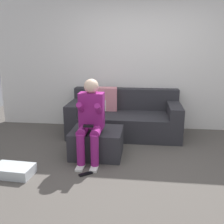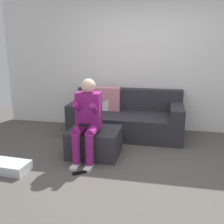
# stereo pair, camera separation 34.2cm
# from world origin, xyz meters

# --- Properties ---
(ground_plane) EXTENTS (7.60, 7.60, 0.00)m
(ground_plane) POSITION_xyz_m (0.00, 0.00, 0.00)
(ground_plane) COLOR #544F49
(wall_back) EXTENTS (5.84, 0.10, 2.51)m
(wall_back) POSITION_xyz_m (0.00, 1.98, 1.25)
(wall_back) COLOR white
(wall_back) RESTS_ON ground_plane
(couch_sectional) EXTENTS (2.04, 0.98, 0.87)m
(couch_sectional) POSITION_xyz_m (-0.28, 1.51, 0.32)
(couch_sectional) COLOR #2D2D33
(couch_sectional) RESTS_ON ground_plane
(ottoman) EXTENTS (0.77, 0.64, 0.41)m
(ottoman) POSITION_xyz_m (-0.60, 0.46, 0.20)
(ottoman) COLOR #2D2D33
(ottoman) RESTS_ON ground_plane
(person_seated) EXTENTS (0.35, 0.61, 1.19)m
(person_seated) POSITION_xyz_m (-0.66, 0.29, 0.65)
(person_seated) COLOR #8C1E72
(person_seated) RESTS_ON ground_plane
(storage_bin) EXTENTS (0.53, 0.34, 0.13)m
(storage_bin) POSITION_xyz_m (-1.57, -0.31, 0.07)
(storage_bin) COLOR silver
(storage_bin) RESTS_ON ground_plane
(remote_near_ottoman) EXTENTS (0.18, 0.15, 0.02)m
(remote_near_ottoman) POSITION_xyz_m (-0.64, -0.18, 0.01)
(remote_near_ottoman) COLOR black
(remote_near_ottoman) RESTS_ON ground_plane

